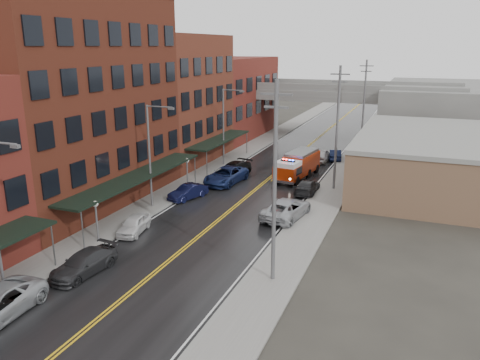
% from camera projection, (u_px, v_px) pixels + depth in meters
% --- Properties ---
extents(road, '(11.00, 160.00, 0.02)m').
position_uv_depth(road, '(248.00, 196.00, 44.34)').
color(road, black).
rests_on(road, ground).
extents(sidewalk_left, '(3.00, 160.00, 0.15)m').
position_uv_depth(sidewalk_left, '(180.00, 187.00, 46.88)').
color(sidewalk_left, slate).
rests_on(sidewalk_left, ground).
extents(sidewalk_right, '(3.00, 160.00, 0.15)m').
position_uv_depth(sidewalk_right, '(324.00, 205.00, 41.76)').
color(sidewalk_right, slate).
rests_on(sidewalk_right, ground).
extents(curb_left, '(0.30, 160.00, 0.15)m').
position_uv_depth(curb_left, '(195.00, 189.00, 46.30)').
color(curb_left, gray).
rests_on(curb_left, ground).
extents(curb_right, '(0.30, 160.00, 0.15)m').
position_uv_depth(curb_right, '(306.00, 202.00, 42.34)').
color(curb_right, gray).
rests_on(curb_right, ground).
extents(brick_building_b, '(9.00, 20.00, 18.00)m').
position_uv_depth(brick_building_b, '(75.00, 103.00, 40.25)').
color(brick_building_b, '#4C1C14').
rests_on(brick_building_b, ground).
extents(brick_building_c, '(9.00, 15.00, 15.00)m').
position_uv_depth(brick_building_c, '(175.00, 99.00, 56.32)').
color(brick_building_c, brown).
rests_on(brick_building_c, ground).
extents(brick_building_far, '(9.00, 20.00, 12.00)m').
position_uv_depth(brick_building_far, '(231.00, 98.00, 72.40)').
color(brick_building_far, maroon).
rests_on(brick_building_far, ground).
extents(tan_building, '(14.00, 22.00, 5.00)m').
position_uv_depth(tan_building, '(432.00, 162.00, 46.99)').
color(tan_building, brown).
rests_on(tan_building, ground).
extents(right_far_block, '(18.00, 30.00, 8.00)m').
position_uv_depth(right_far_block, '(446.00, 111.00, 72.72)').
color(right_far_block, slate).
rests_on(right_far_block, ground).
extents(awning_1, '(2.60, 18.00, 3.09)m').
position_uv_depth(awning_1, '(137.00, 177.00, 39.87)').
color(awning_1, black).
rests_on(awning_1, ground).
extents(awning_2, '(2.60, 13.00, 3.09)m').
position_uv_depth(awning_2, '(220.00, 140.00, 55.53)').
color(awning_2, black).
rests_on(awning_2, ground).
extents(globe_lamp_1, '(0.44, 0.44, 3.12)m').
position_uv_depth(globe_lamp_1, '(96.00, 212.00, 33.41)').
color(globe_lamp_1, '#59595B').
rests_on(globe_lamp_1, ground).
extents(globe_lamp_2, '(0.44, 0.44, 3.12)m').
position_uv_depth(globe_lamp_2, '(187.00, 166.00, 45.94)').
color(globe_lamp_2, '#59595B').
rests_on(globe_lamp_2, ground).
extents(street_lamp_1, '(2.64, 0.22, 9.00)m').
position_uv_depth(street_lamp_1, '(152.00, 150.00, 39.83)').
color(street_lamp_1, '#59595B').
rests_on(street_lamp_1, ground).
extents(street_lamp_2, '(2.64, 0.22, 9.00)m').
position_uv_depth(street_lamp_2, '(225.00, 122.00, 54.15)').
color(street_lamp_2, '#59595B').
rests_on(street_lamp_2, ground).
extents(utility_pole_0, '(1.80, 0.24, 12.00)m').
position_uv_depth(utility_pole_0, '(275.00, 181.00, 26.65)').
color(utility_pole_0, '#59595B').
rests_on(utility_pole_0, ground).
extents(utility_pole_1, '(1.80, 0.24, 12.00)m').
position_uv_depth(utility_pole_1, '(337.00, 127.00, 44.55)').
color(utility_pole_1, '#59595B').
rests_on(utility_pole_1, ground).
extents(utility_pole_2, '(1.80, 0.24, 12.00)m').
position_uv_depth(utility_pole_2, '(364.00, 103.00, 62.44)').
color(utility_pole_2, '#59595B').
rests_on(utility_pole_2, ground).
extents(overpass, '(40.00, 10.00, 7.50)m').
position_uv_depth(overpass, '(321.00, 98.00, 71.32)').
color(overpass, slate).
rests_on(overpass, ground).
extents(fire_truck, '(3.85, 7.78, 2.74)m').
position_uv_depth(fire_truck, '(297.00, 165.00, 50.04)').
color(fire_truck, '#942206').
rests_on(fire_truck, ground).
extents(parked_car_left_3, '(2.40, 4.95, 1.39)m').
position_uv_depth(parked_car_left_3, '(84.00, 263.00, 29.08)').
color(parked_car_left_3, '#2A2B2D').
rests_on(parked_car_left_3, ground).
extents(parked_car_left_4, '(2.23, 4.10, 1.32)m').
position_uv_depth(parked_car_left_4, '(134.00, 224.00, 35.50)').
color(parked_car_left_4, silver).
rests_on(parked_car_left_4, ground).
extents(parked_car_left_5, '(2.66, 4.33, 1.35)m').
position_uv_depth(parked_car_left_5, '(188.00, 192.00, 43.36)').
color(parked_car_left_5, black).
rests_on(parked_car_left_5, ground).
extents(parked_car_left_6, '(3.28, 6.24, 1.67)m').
position_uv_depth(parked_car_left_6, '(226.00, 176.00, 48.24)').
color(parked_car_left_6, navy).
rests_on(parked_car_left_6, ground).
extents(parked_car_left_7, '(3.10, 5.65, 1.55)m').
position_uv_depth(parked_car_left_7, '(233.00, 170.00, 50.71)').
color(parked_car_left_7, black).
rests_on(parked_car_left_7, ground).
extents(parked_car_right_0, '(3.45, 6.14, 1.62)m').
position_uv_depth(parked_car_right_0, '(286.00, 209.00, 38.49)').
color(parked_car_right_0, '#A2A6AA').
rests_on(parked_car_right_0, ground).
extents(parked_car_right_1, '(1.95, 4.61, 1.33)m').
position_uv_depth(parked_car_right_1, '(307.00, 187.00, 45.04)').
color(parked_car_right_1, '#242426').
rests_on(parked_car_right_1, ground).
extents(parked_car_right_2, '(1.98, 4.75, 1.61)m').
position_uv_depth(parked_car_right_2, '(321.00, 155.00, 57.35)').
color(parked_car_right_2, silver).
rests_on(parked_car_right_2, ground).
extents(parked_car_right_3, '(2.19, 4.23, 1.33)m').
position_uv_depth(parked_car_right_3, '(335.00, 155.00, 58.33)').
color(parked_car_right_3, black).
rests_on(parked_car_right_3, ground).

